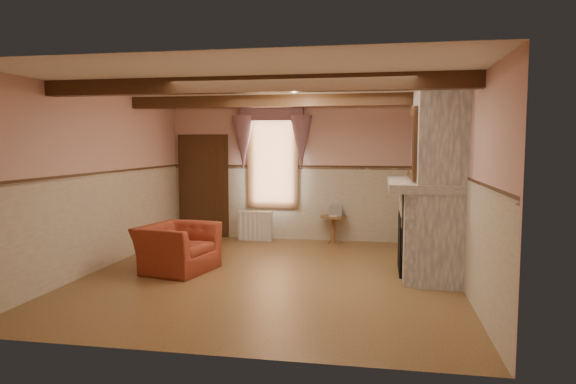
% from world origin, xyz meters
% --- Properties ---
extents(floor, '(5.50, 6.00, 0.01)m').
position_xyz_m(floor, '(0.00, 0.00, 0.00)').
color(floor, brown).
rests_on(floor, ground).
extents(ceiling, '(5.50, 6.00, 0.01)m').
position_xyz_m(ceiling, '(0.00, 0.00, 2.80)').
color(ceiling, silver).
rests_on(ceiling, wall_back).
extents(wall_back, '(5.50, 0.02, 2.80)m').
position_xyz_m(wall_back, '(0.00, 3.00, 1.40)').
color(wall_back, tan).
rests_on(wall_back, floor).
extents(wall_front, '(5.50, 0.02, 2.80)m').
position_xyz_m(wall_front, '(0.00, -3.00, 1.40)').
color(wall_front, tan).
rests_on(wall_front, floor).
extents(wall_left, '(0.02, 6.00, 2.80)m').
position_xyz_m(wall_left, '(-2.75, 0.00, 1.40)').
color(wall_left, tan).
rests_on(wall_left, floor).
extents(wall_right, '(0.02, 6.00, 2.80)m').
position_xyz_m(wall_right, '(2.75, 0.00, 1.40)').
color(wall_right, tan).
rests_on(wall_right, floor).
extents(wainscot, '(5.50, 6.00, 1.50)m').
position_xyz_m(wainscot, '(0.00, 0.00, 0.75)').
color(wainscot, beige).
rests_on(wainscot, floor).
extents(chair_rail, '(5.50, 6.00, 0.08)m').
position_xyz_m(chair_rail, '(0.00, 0.00, 1.50)').
color(chair_rail, black).
rests_on(chair_rail, wainscot).
extents(firebox, '(0.20, 0.95, 0.90)m').
position_xyz_m(firebox, '(2.00, 0.60, 0.45)').
color(firebox, black).
rests_on(firebox, floor).
extents(armchair, '(1.20, 1.30, 0.73)m').
position_xyz_m(armchair, '(-1.49, -0.01, 0.36)').
color(armchair, maroon).
rests_on(armchair, floor).
extents(side_table, '(0.60, 0.60, 0.55)m').
position_xyz_m(side_table, '(0.69, 2.70, 0.28)').
color(side_table, brown).
rests_on(side_table, floor).
extents(book_stack, '(0.28, 0.33, 0.20)m').
position_xyz_m(book_stack, '(0.73, 2.71, 0.65)').
color(book_stack, '#B7AD8C').
rests_on(book_stack, side_table).
extents(radiator, '(0.71, 0.21, 0.60)m').
position_xyz_m(radiator, '(-0.91, 2.70, 0.30)').
color(radiator, silver).
rests_on(radiator, floor).
extents(bowl, '(0.33, 0.33, 0.08)m').
position_xyz_m(bowl, '(2.24, 0.43, 1.46)').
color(bowl, brown).
rests_on(bowl, mantel).
extents(mantel_clock, '(0.14, 0.24, 0.20)m').
position_xyz_m(mantel_clock, '(2.24, 1.28, 1.52)').
color(mantel_clock, black).
rests_on(mantel_clock, mantel).
extents(oil_lamp, '(0.11, 0.11, 0.28)m').
position_xyz_m(oil_lamp, '(2.24, 0.80, 1.56)').
color(oil_lamp, gold).
rests_on(oil_lamp, mantel).
extents(candle_red, '(0.06, 0.06, 0.16)m').
position_xyz_m(candle_red, '(2.24, -0.07, 1.50)').
color(candle_red, '#A4142C').
rests_on(candle_red, mantel).
extents(jar_yellow, '(0.06, 0.06, 0.12)m').
position_xyz_m(jar_yellow, '(2.24, 0.19, 1.48)').
color(jar_yellow, yellow).
rests_on(jar_yellow, mantel).
extents(fireplace, '(0.85, 2.00, 2.80)m').
position_xyz_m(fireplace, '(2.42, 0.60, 1.40)').
color(fireplace, gray).
rests_on(fireplace, floor).
extents(mantel, '(1.05, 2.05, 0.12)m').
position_xyz_m(mantel, '(2.24, 0.60, 1.36)').
color(mantel, gray).
rests_on(mantel, fireplace).
extents(overmantel_mirror, '(0.06, 1.44, 1.04)m').
position_xyz_m(overmantel_mirror, '(2.06, 0.60, 1.97)').
color(overmantel_mirror, silver).
rests_on(overmantel_mirror, fireplace).
extents(door, '(1.10, 0.10, 2.10)m').
position_xyz_m(door, '(-2.10, 2.94, 1.05)').
color(door, black).
rests_on(door, floor).
extents(window, '(1.06, 0.08, 2.02)m').
position_xyz_m(window, '(-0.60, 2.97, 1.65)').
color(window, white).
rests_on(window, wall_back).
extents(window_drapes, '(1.30, 0.14, 1.40)m').
position_xyz_m(window_drapes, '(-0.60, 2.88, 2.25)').
color(window_drapes, gray).
rests_on(window_drapes, wall_back).
extents(ceiling_beam_front, '(5.50, 0.18, 0.20)m').
position_xyz_m(ceiling_beam_front, '(0.00, -1.20, 2.70)').
color(ceiling_beam_front, black).
rests_on(ceiling_beam_front, ceiling).
extents(ceiling_beam_back, '(5.50, 0.18, 0.20)m').
position_xyz_m(ceiling_beam_back, '(0.00, 1.20, 2.70)').
color(ceiling_beam_back, black).
rests_on(ceiling_beam_back, ceiling).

